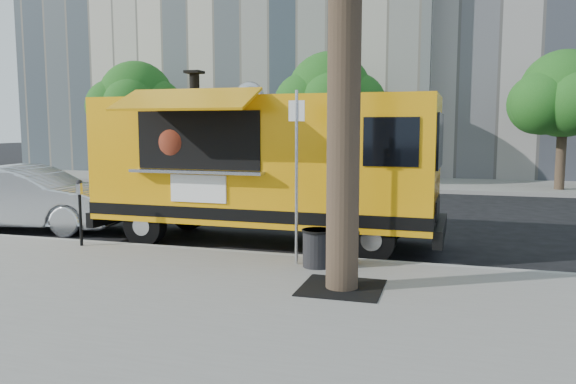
# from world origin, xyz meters

# --- Properties ---
(ground) EXTENTS (120.00, 120.00, 0.00)m
(ground) POSITION_xyz_m (0.00, 0.00, 0.00)
(ground) COLOR black
(ground) RESTS_ON ground
(sidewalk) EXTENTS (60.00, 6.00, 0.15)m
(sidewalk) POSITION_xyz_m (0.00, -4.00, 0.07)
(sidewalk) COLOR gray
(sidewalk) RESTS_ON ground
(curb) EXTENTS (60.00, 0.14, 0.16)m
(curb) POSITION_xyz_m (0.00, -0.93, 0.07)
(curb) COLOR #999993
(curb) RESTS_ON ground
(far_sidewalk) EXTENTS (60.00, 5.00, 0.15)m
(far_sidewalk) POSITION_xyz_m (0.00, 13.50, 0.07)
(far_sidewalk) COLOR gray
(far_sidewalk) RESTS_ON ground
(tree_well) EXTENTS (1.20, 1.20, 0.02)m
(tree_well) POSITION_xyz_m (2.60, -2.80, 0.15)
(tree_well) COLOR black
(tree_well) RESTS_ON sidewalk
(far_tree_a) EXTENTS (3.42, 3.42, 5.36)m
(far_tree_a) POSITION_xyz_m (-10.00, 12.30, 3.78)
(far_tree_a) COLOR #33261C
(far_tree_a) RESTS_ON far_sidewalk
(far_tree_b) EXTENTS (3.60, 3.60, 5.50)m
(far_tree_b) POSITION_xyz_m (-1.00, 12.70, 3.83)
(far_tree_b) COLOR #33261C
(far_tree_b) RESTS_ON far_sidewalk
(far_tree_c) EXTENTS (3.24, 3.24, 5.21)m
(far_tree_c) POSITION_xyz_m (8.00, 12.40, 3.72)
(far_tree_c) COLOR #33261C
(far_tree_c) RESTS_ON far_sidewalk
(sign_post) EXTENTS (0.28, 0.06, 3.00)m
(sign_post) POSITION_xyz_m (1.55, -1.55, 1.85)
(sign_post) COLOR silver
(sign_post) RESTS_ON sidewalk
(parking_meter) EXTENTS (0.11, 0.11, 1.33)m
(parking_meter) POSITION_xyz_m (-3.00, -1.35, 0.98)
(parking_meter) COLOR black
(parking_meter) RESTS_ON sidewalk
(food_truck) EXTENTS (7.55, 3.54, 3.72)m
(food_truck) POSITION_xyz_m (0.22, 0.57, 1.75)
(food_truck) COLOR #F6A40C
(food_truck) RESTS_ON ground
(sedan) EXTENTS (4.99, 2.37, 1.58)m
(sedan) POSITION_xyz_m (-5.83, 0.44, 0.79)
(sedan) COLOR #B7BABE
(sedan) RESTS_ON ground
(trash_bin_left) EXTENTS (0.54, 0.54, 0.65)m
(trash_bin_left) POSITION_xyz_m (1.95, -1.66, 0.49)
(trash_bin_left) COLOR black
(trash_bin_left) RESTS_ON sidewalk
(trash_bin_right) EXTENTS (0.49, 0.49, 0.58)m
(trash_bin_right) POSITION_xyz_m (2.38, -1.38, 0.46)
(trash_bin_right) COLOR black
(trash_bin_right) RESTS_ON sidewalk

